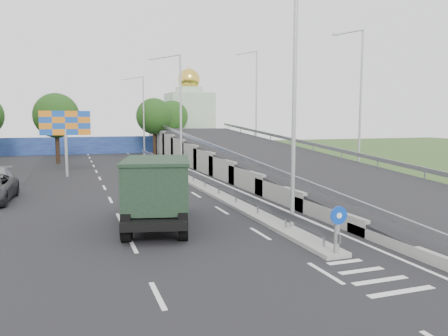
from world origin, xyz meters
name	(u,v)px	position (x,y,z in m)	size (l,w,h in m)	color
ground	(378,280)	(0.00, 0.00, 0.00)	(160.00, 160.00, 0.00)	#2D4C1E
road_surface	(156,187)	(-3.00, 20.00, 0.00)	(26.00, 90.00, 0.04)	black
median	(184,177)	(0.00, 24.00, 0.10)	(1.00, 44.00, 0.20)	gray
overpass_ramp	(267,155)	(7.50, 24.00, 1.75)	(10.00, 50.00, 3.50)	gray
median_guardrail	(184,169)	(0.00, 24.00, 0.75)	(0.09, 44.00, 0.71)	gray
sign_bollard	(337,230)	(0.00, 2.17, 1.03)	(0.64, 0.23, 1.67)	black
lamp_post_near	(290,96)	(0.11, 6.00, 5.81)	(2.74, 0.18, 10.08)	#B2B5B7
lamp_post_mid	(179,107)	(0.11, 26.00, 5.81)	(2.74, 0.18, 10.08)	#B2B5B7
lamp_post_far	(142,111)	(0.11, 46.00, 5.81)	(2.74, 0.18, 10.08)	#B2B5B7
blue_wall	(106,145)	(-4.00, 52.00, 1.20)	(30.00, 0.50, 2.40)	navy
church	(189,116)	(10.00, 60.00, 5.31)	(7.00, 7.00, 13.80)	#B2CCAD
billboard	(65,127)	(-9.00, 28.00, 4.19)	(4.00, 0.24, 5.50)	#B2B5B7
tree_left_mid	(56,116)	(-10.00, 40.00, 5.18)	(4.80, 4.80, 7.60)	black
tree_median_far	(154,116)	(2.00, 48.00, 5.18)	(4.80, 4.80, 7.60)	black
tree_ramp_far	(172,117)	(6.00, 55.00, 5.18)	(4.80, 4.80, 7.60)	black
dump_truck	(158,188)	(-4.92, 9.12, 1.72)	(4.13, 7.47, 3.12)	black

